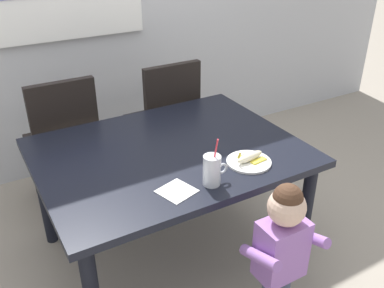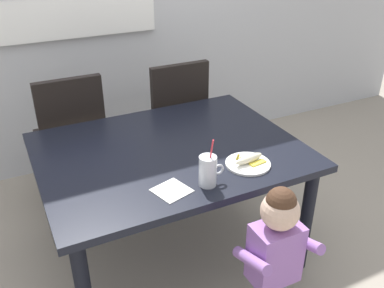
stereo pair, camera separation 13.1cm
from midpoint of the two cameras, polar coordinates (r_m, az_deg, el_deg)
ground_plane at (r=2.72m, az=-4.17°, el=-14.00°), size 24.00×24.00×0.00m
dining_table at (r=2.34m, az=-4.70°, el=-2.52°), size 1.40×1.08×0.71m
dining_chair_left at (r=2.95m, az=-18.14°, el=0.93°), size 0.44×0.45×0.96m
dining_chair_right at (r=3.11m, az=-4.74°, el=3.81°), size 0.44×0.44×0.96m
toddler_standing at (r=1.99m, az=10.18°, el=-13.05°), size 0.33×0.24×0.84m
milk_cup at (r=1.97m, az=0.82°, el=-3.80°), size 0.13×0.08×0.25m
snack_plate at (r=2.18m, az=5.96°, el=-2.44°), size 0.23×0.23×0.01m
peeled_banana at (r=2.17m, az=6.12°, el=-1.77°), size 0.17×0.11×0.07m
paper_napkin at (r=1.95m, az=-4.01°, el=-6.39°), size 0.19×0.19×0.00m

